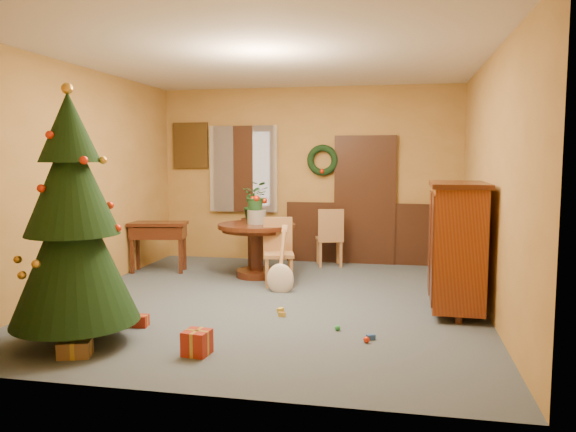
% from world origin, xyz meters
% --- Properties ---
extents(room_envelope, '(5.50, 5.50, 5.50)m').
position_xyz_m(room_envelope, '(0.21, 2.70, 1.12)').
color(room_envelope, '#3A4455').
rests_on(room_envelope, ground).
extents(dining_table, '(1.14, 1.14, 0.78)m').
position_xyz_m(dining_table, '(-0.52, 1.34, 0.55)').
color(dining_table, black).
rests_on(dining_table, floor).
extents(urn, '(0.27, 0.27, 0.20)m').
position_xyz_m(urn, '(-0.52, 1.34, 0.88)').
color(urn, slate).
rests_on(urn, dining_table).
extents(centerpiece_plant, '(0.38, 0.33, 0.42)m').
position_xyz_m(centerpiece_plant, '(-0.52, 1.34, 1.19)').
color(centerpiece_plant, '#1E4C23').
rests_on(centerpiece_plant, urn).
extents(chair_near, '(0.49, 0.49, 0.92)m').
position_xyz_m(chair_near, '(-0.11, 0.91, 0.50)').
color(chair_near, olive).
rests_on(chair_near, floor).
extents(chair_far, '(0.50, 0.50, 0.94)m').
position_xyz_m(chair_far, '(0.43, 2.31, 0.50)').
color(chair_far, olive).
rests_on(chair_far, floor).
extents(guitar, '(0.42, 0.58, 0.83)m').
position_xyz_m(guitar, '(0.01, 0.48, 0.42)').
color(guitar, beige).
rests_on(guitar, floor).
extents(plant_stand, '(0.30, 0.30, 0.78)m').
position_xyz_m(plant_stand, '(-0.80, 2.01, 0.49)').
color(plant_stand, black).
rests_on(plant_stand, floor).
extents(stand_plant, '(0.25, 0.21, 0.40)m').
position_xyz_m(stand_plant, '(-0.80, 2.01, 0.98)').
color(stand_plant, '#19471E').
rests_on(stand_plant, plant_stand).
extents(christmas_tree, '(1.17, 1.17, 2.42)m').
position_xyz_m(christmas_tree, '(-1.44, -1.88, 1.15)').
color(christmas_tree, '#382111').
rests_on(christmas_tree, floor).
extents(writing_desk, '(0.92, 0.58, 0.76)m').
position_xyz_m(writing_desk, '(-2.10, 1.41, 0.58)').
color(writing_desk, black).
rests_on(writing_desk, floor).
extents(sideboard, '(0.62, 1.16, 1.47)m').
position_xyz_m(sideboard, '(2.15, -0.04, 0.79)').
color(sideboard, '#551909').
rests_on(sideboard, floor).
extents(gift_a, '(0.32, 0.27, 0.15)m').
position_xyz_m(gift_a, '(-1.27, -2.20, 0.07)').
color(gift_a, brown).
rests_on(gift_a, floor).
extents(gift_b, '(0.24, 0.24, 0.22)m').
position_xyz_m(gift_b, '(-0.23, -1.94, 0.11)').
color(gift_b, maroon).
rests_on(gift_b, floor).
extents(gift_c, '(0.33, 0.29, 0.15)m').
position_xyz_m(gift_c, '(-1.55, -1.53, 0.07)').
color(gift_c, brown).
rests_on(gift_c, floor).
extents(gift_d, '(0.35, 0.17, 0.12)m').
position_xyz_m(gift_d, '(-1.19, -1.27, 0.06)').
color(gift_d, maroon).
rests_on(gift_d, floor).
extents(toy_a, '(0.09, 0.08, 0.05)m').
position_xyz_m(toy_a, '(1.26, -1.22, 0.03)').
color(toy_a, '#234A9B').
rests_on(toy_a, floor).
extents(toy_b, '(0.06, 0.06, 0.06)m').
position_xyz_m(toy_b, '(0.92, -1.01, 0.03)').
color(toy_b, green).
rests_on(toy_b, floor).
extents(toy_c, '(0.08, 0.09, 0.05)m').
position_xyz_m(toy_c, '(0.21, -0.46, 0.03)').
color(toy_c, gold).
rests_on(toy_c, floor).
extents(toy_d, '(0.06, 0.06, 0.06)m').
position_xyz_m(toy_d, '(1.23, -1.32, 0.03)').
color(toy_d, red).
rests_on(toy_d, floor).
extents(toy_e, '(0.08, 0.05, 0.05)m').
position_xyz_m(toy_e, '(0.26, -0.62, 0.03)').
color(toy_e, gold).
rests_on(toy_e, floor).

